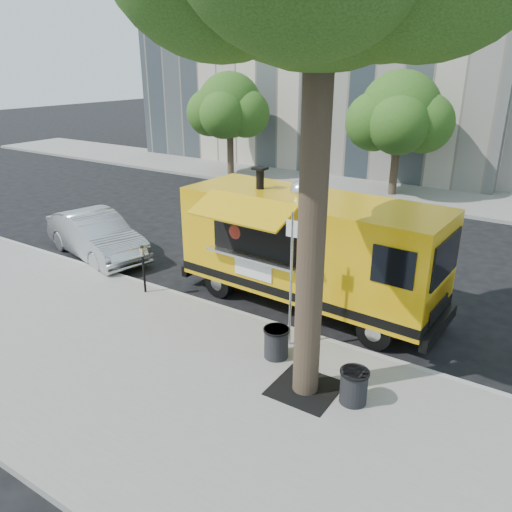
{
  "coord_description": "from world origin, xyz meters",
  "views": [
    {
      "loc": [
        6.11,
        -9.9,
        5.91
      ],
      "look_at": [
        -0.33,
        0.0,
        1.31
      ],
      "focal_mm": 35.0,
      "sensor_mm": 36.0,
      "label": 1
    }
  ],
  "objects_px": {
    "far_tree_b": "(400,112)",
    "sign_post": "(291,272)",
    "sedan": "(96,235)",
    "trash_bin_right": "(276,342)",
    "far_tree_a": "(230,105)",
    "trash_bin_left": "(354,386)",
    "parking_meter": "(143,263)",
    "food_truck": "(307,247)"
  },
  "relations": [
    {
      "from": "far_tree_b",
      "to": "sign_post",
      "type": "distance_m",
      "value": 14.61
    },
    {
      "from": "far_tree_b",
      "to": "sign_post",
      "type": "relative_size",
      "value": 1.83
    },
    {
      "from": "sedan",
      "to": "far_tree_b",
      "type": "bearing_deg",
      "value": -9.31
    },
    {
      "from": "sign_post",
      "to": "trash_bin_right",
      "type": "bearing_deg",
      "value": -88.41
    },
    {
      "from": "sign_post",
      "to": "far_tree_a",
      "type": "bearing_deg",
      "value": 129.83
    },
    {
      "from": "sign_post",
      "to": "trash_bin_left",
      "type": "distance_m",
      "value": 2.62
    },
    {
      "from": "sign_post",
      "to": "parking_meter",
      "type": "bearing_deg",
      "value": 177.48
    },
    {
      "from": "far_tree_a",
      "to": "parking_meter",
      "type": "distance_m",
      "value": 15.59
    },
    {
      "from": "far_tree_b",
      "to": "trash_bin_right",
      "type": "distance_m",
      "value": 15.43
    },
    {
      "from": "sedan",
      "to": "trash_bin_left",
      "type": "bearing_deg",
      "value": -90.99
    },
    {
      "from": "food_truck",
      "to": "sedan",
      "type": "xyz_separation_m",
      "value": [
        -7.29,
        -0.57,
        -0.88
      ]
    },
    {
      "from": "trash_bin_left",
      "to": "far_tree_a",
      "type": "bearing_deg",
      "value": 132.06
    },
    {
      "from": "trash_bin_left",
      "to": "sign_post",
      "type": "bearing_deg",
      "value": 150.28
    },
    {
      "from": "sign_post",
      "to": "parking_meter",
      "type": "distance_m",
      "value": 4.64
    },
    {
      "from": "trash_bin_left",
      "to": "food_truck",
      "type": "bearing_deg",
      "value": 129.53
    },
    {
      "from": "sedan",
      "to": "trash_bin_left",
      "type": "relative_size",
      "value": 6.8
    },
    {
      "from": "far_tree_a",
      "to": "sign_post",
      "type": "distance_m",
      "value": 18.14
    },
    {
      "from": "far_tree_b",
      "to": "sign_post",
      "type": "xyz_separation_m",
      "value": [
        2.55,
        -14.25,
        -1.98
      ]
    },
    {
      "from": "sign_post",
      "to": "trash_bin_left",
      "type": "bearing_deg",
      "value": -29.72
    },
    {
      "from": "far_tree_a",
      "to": "sign_post",
      "type": "bearing_deg",
      "value": -50.17
    },
    {
      "from": "sign_post",
      "to": "trash_bin_left",
      "type": "height_order",
      "value": "sign_post"
    },
    {
      "from": "food_truck",
      "to": "trash_bin_left",
      "type": "bearing_deg",
      "value": -47.58
    },
    {
      "from": "far_tree_a",
      "to": "far_tree_b",
      "type": "xyz_separation_m",
      "value": [
        9.0,
        0.4,
        0.06
      ]
    },
    {
      "from": "parking_meter",
      "to": "sedan",
      "type": "height_order",
      "value": "parking_meter"
    },
    {
      "from": "parking_meter",
      "to": "food_truck",
      "type": "relative_size",
      "value": 0.19
    },
    {
      "from": "parking_meter",
      "to": "sedan",
      "type": "bearing_deg",
      "value": 158.71
    },
    {
      "from": "far_tree_a",
      "to": "food_truck",
      "type": "bearing_deg",
      "value": -47.28
    },
    {
      "from": "far_tree_a",
      "to": "parking_meter",
      "type": "bearing_deg",
      "value": -62.85
    },
    {
      "from": "parking_meter",
      "to": "trash_bin_left",
      "type": "distance_m",
      "value": 6.65
    },
    {
      "from": "trash_bin_right",
      "to": "sign_post",
      "type": "bearing_deg",
      "value": 91.59
    },
    {
      "from": "sign_post",
      "to": "far_tree_b",
      "type": "bearing_deg",
      "value": 100.15
    },
    {
      "from": "sign_post",
      "to": "sedan",
      "type": "bearing_deg",
      "value": 169.05
    },
    {
      "from": "trash_bin_left",
      "to": "trash_bin_right",
      "type": "relative_size",
      "value": 0.98
    },
    {
      "from": "parking_meter",
      "to": "far_tree_a",
      "type": "bearing_deg",
      "value": 117.15
    },
    {
      "from": "trash_bin_left",
      "to": "trash_bin_right",
      "type": "bearing_deg",
      "value": 164.94
    },
    {
      "from": "sign_post",
      "to": "trash_bin_right",
      "type": "height_order",
      "value": "sign_post"
    },
    {
      "from": "trash_bin_right",
      "to": "far_tree_b",
      "type": "bearing_deg",
      "value": 99.81
    },
    {
      "from": "sedan",
      "to": "trash_bin_right",
      "type": "relative_size",
      "value": 6.66
    },
    {
      "from": "parking_meter",
      "to": "trash_bin_left",
      "type": "bearing_deg",
      "value": -11.42
    },
    {
      "from": "sign_post",
      "to": "trash_bin_right",
      "type": "distance_m",
      "value": 1.47
    },
    {
      "from": "sedan",
      "to": "sign_post",
      "type": "bearing_deg",
      "value": -86.98
    },
    {
      "from": "parking_meter",
      "to": "trash_bin_right",
      "type": "distance_m",
      "value": 4.66
    }
  ]
}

